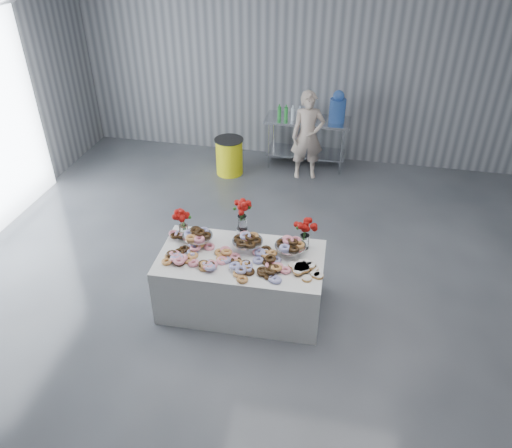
{
  "coord_description": "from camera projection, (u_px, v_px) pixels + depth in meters",
  "views": [
    {
      "loc": [
        1.13,
        -4.28,
        4.24
      ],
      "look_at": [
        0.11,
        0.46,
        1.01
      ],
      "focal_mm": 35.0,
      "sensor_mm": 36.0,
      "label": 1
    }
  ],
  "objects": [
    {
      "name": "room_walls",
      "position": [
        207.0,
        98.0,
        4.67
      ],
      "size": [
        8.04,
        9.04,
        4.02
      ],
      "color": "gray",
      "rests_on": "ground"
    },
    {
      "name": "bouquet_center",
      "position": [
        242.0,
        212.0,
        5.82
      ],
      "size": [
        0.26,
        0.26,
        0.57
      ],
      "color": "silver",
      "rests_on": "display_table"
    },
    {
      "name": "bouquet_left",
      "position": [
        182.0,
        217.0,
        5.88
      ],
      "size": [
        0.26,
        0.26,
        0.42
      ],
      "color": "white",
      "rests_on": "display_table"
    },
    {
      "name": "drink_bottles",
      "position": [
        289.0,
        112.0,
        8.72
      ],
      "size": [
        0.54,
        0.08,
        0.27
      ],
      "primitive_type": null,
      "color": "#268C33",
      "rests_on": "prep_table"
    },
    {
      "name": "cake_stand_mid",
      "position": [
        247.0,
        240.0,
        5.77
      ],
      "size": [
        0.36,
        0.36,
        0.17
      ],
      "color": "silver",
      "rests_on": "display_table"
    },
    {
      "name": "prep_table",
      "position": [
        307.0,
        134.0,
        8.98
      ],
      "size": [
        1.5,
        0.6,
        0.9
      ],
      "color": "silver",
      "rests_on": "ground"
    },
    {
      "name": "cake_stand_left",
      "position": [
        197.0,
        235.0,
        5.86
      ],
      "size": [
        0.36,
        0.36,
        0.17
      ],
      "color": "silver",
      "rests_on": "display_table"
    },
    {
      "name": "person",
      "position": [
        308.0,
        136.0,
        8.53
      ],
      "size": [
        0.63,
        0.49,
        1.55
      ],
      "primitive_type": "imported",
      "rotation": [
        0.0,
        0.0,
        0.23
      ],
      "color": "#CC8C93",
      "rests_on": "ground"
    },
    {
      "name": "danish_pile",
      "position": [
        305.0,
        268.0,
        5.47
      ],
      "size": [
        0.48,
        0.48,
        0.11
      ],
      "primitive_type": null,
      "color": "silver",
      "rests_on": "display_table"
    },
    {
      "name": "display_table",
      "position": [
        241.0,
        282.0,
        5.94
      ],
      "size": [
        1.93,
        1.07,
        0.75
      ],
      "primitive_type": "cube",
      "rotation": [
        0.0,
        0.0,
        0.04
      ],
      "color": "silver",
      "rests_on": "ground"
    },
    {
      "name": "trash_barrel",
      "position": [
        229.0,
        156.0,
        8.87
      ],
      "size": [
        0.51,
        0.51,
        0.66
      ],
      "rotation": [
        0.0,
        0.0,
        -0.2
      ],
      "color": "yellow",
      "rests_on": "ground"
    },
    {
      "name": "donut_mounds",
      "position": [
        240.0,
        256.0,
        5.67
      ],
      "size": [
        1.83,
        0.86,
        0.09
      ],
      "primitive_type": null,
      "rotation": [
        0.0,
        0.0,
        0.04
      ],
      "color": "#BE7645",
      "rests_on": "display_table"
    },
    {
      "name": "bouquet_right",
      "position": [
        305.0,
        227.0,
        5.71
      ],
      "size": [
        0.26,
        0.26,
        0.42
      ],
      "color": "white",
      "rests_on": "display_table"
    },
    {
      "name": "water_jug",
      "position": [
        338.0,
        108.0,
        8.6
      ],
      "size": [
        0.28,
        0.28,
        0.55
      ],
      "color": "#3E71D4",
      "rests_on": "prep_table"
    },
    {
      "name": "ground",
      "position": [
        239.0,
        313.0,
        6.03
      ],
      "size": [
        9.0,
        9.0,
        0.0
      ],
      "primitive_type": "plane",
      "color": "#37393E",
      "rests_on": "ground"
    },
    {
      "name": "cake_stand_right",
      "position": [
        290.0,
        244.0,
        5.7
      ],
      "size": [
        0.36,
        0.36,
        0.17
      ],
      "color": "silver",
      "rests_on": "display_table"
    }
  ]
}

